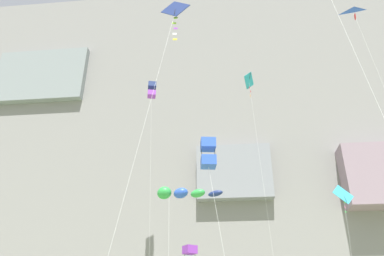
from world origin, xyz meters
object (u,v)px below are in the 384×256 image
at_px(kite_diamond_near_cliff, 174,15).
at_px(kite_windsock_high_left, 179,193).
at_px(kite_delta_upper_left, 358,18).
at_px(kite_box_far_left, 152,90).
at_px(kite_diamond_high_center, 343,197).
at_px(kite_diamond_mid_center, 250,85).
at_px(kite_box_mid_right, 208,154).

relative_size(kite_diamond_near_cliff, kite_windsock_high_left, 2.17).
relative_size(kite_diamond_near_cliff, kite_delta_upper_left, 0.86).
bearing_deg(kite_box_far_left, kite_diamond_high_center, -10.34).
bearing_deg(kite_diamond_mid_center, kite_diamond_near_cliff, -108.91).
bearing_deg(kite_windsock_high_left, kite_diamond_high_center, 48.75).
height_order(kite_diamond_near_cliff, kite_diamond_high_center, kite_diamond_near_cliff).
relative_size(kite_diamond_near_cliff, kite_box_far_left, 0.68).
xyz_separation_m(kite_diamond_near_cliff, kite_box_far_left, (-6.17, 22.56, 9.97)).
bearing_deg(kite_delta_upper_left, kite_box_far_left, 138.04).
xyz_separation_m(kite_diamond_near_cliff, kite_diamond_high_center, (13.26, 19.01, -5.45)).
bearing_deg(kite_diamond_high_center, kite_diamond_mid_center, -155.44).
distance_m(kite_box_mid_right, kite_diamond_high_center, 21.72).
distance_m(kite_box_mid_right, kite_delta_upper_left, 17.22).
bearing_deg(kite_box_mid_right, kite_diamond_high_center, 57.81).
bearing_deg(kite_box_far_left, kite_delta_upper_left, -41.96).
bearing_deg(kite_box_far_left, kite_windsock_high_left, -71.79).
height_order(kite_diamond_mid_center, kite_box_far_left, kite_box_far_left).
height_order(kite_windsock_high_left, kite_diamond_mid_center, kite_diamond_mid_center).
distance_m(kite_diamond_near_cliff, kite_diamond_mid_center, 17.02).
height_order(kite_delta_upper_left, kite_diamond_high_center, kite_delta_upper_left).
bearing_deg(kite_diamond_near_cliff, kite_windsock_high_left, 90.26).
relative_size(kite_diamond_near_cliff, kite_box_mid_right, 1.91).
bearing_deg(kite_windsock_high_left, kite_delta_upper_left, 7.64).
relative_size(kite_box_mid_right, kite_diamond_mid_center, 0.41).
bearing_deg(kite_diamond_near_cliff, kite_delta_upper_left, 23.66).
bearing_deg(kite_diamond_high_center, kite_box_far_left, 169.66).
distance_m(kite_box_mid_right, kite_box_far_left, 29.65).
bearing_deg(kite_diamond_mid_center, kite_windsock_high_left, -114.67).
distance_m(kite_delta_upper_left, kite_diamond_high_center, 16.37).
height_order(kite_diamond_near_cliff, kite_box_mid_right, kite_diamond_near_cliff).
relative_size(kite_diamond_mid_center, kite_box_far_left, 0.86).
xyz_separation_m(kite_diamond_mid_center, kite_box_far_left, (-11.43, 7.21, 4.86)).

